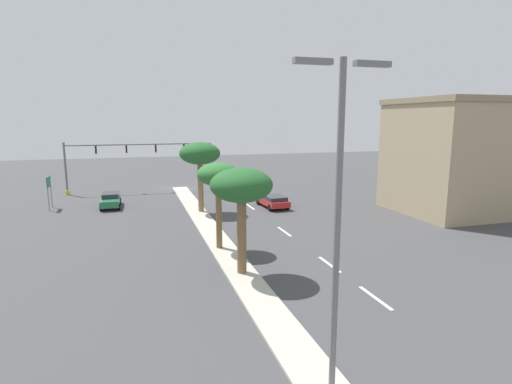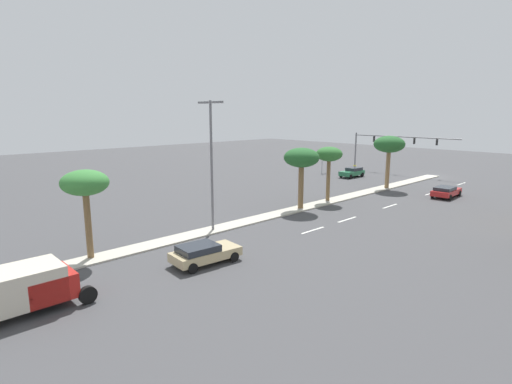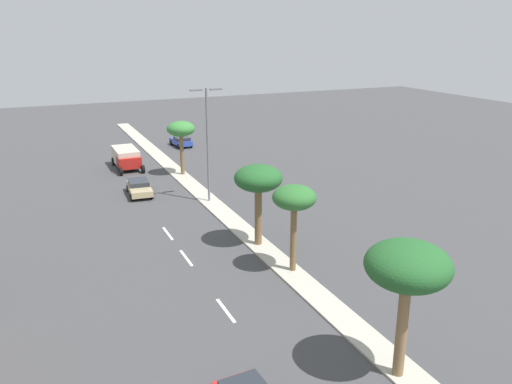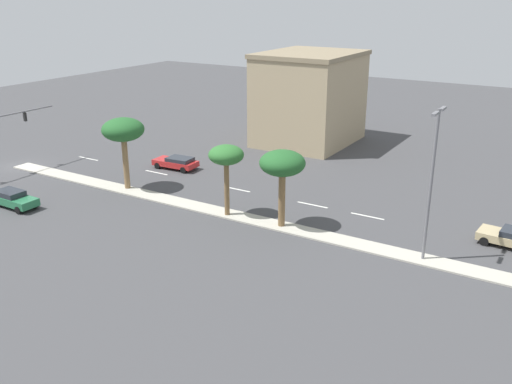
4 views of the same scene
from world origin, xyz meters
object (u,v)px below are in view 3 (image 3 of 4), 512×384
palm_tree_mid (258,180)px  sedan_blue_leading (181,141)px  street_lamp_front (207,137)px  palm_tree_near (408,268)px  sedan_tan_mid (139,187)px  palm_tree_outboard (294,200)px  palm_tree_trailing (181,130)px  box_truck (127,158)px

palm_tree_mid → sedan_blue_leading: size_ratio=1.43×
street_lamp_front → sedan_blue_leading: bearing=79.8°
palm_tree_near → sedan_tan_mid: 32.73m
palm_tree_outboard → sedan_tan_mid: size_ratio=1.28×
palm_tree_trailing → box_truck: palm_tree_trailing is taller
palm_tree_trailing → box_truck: size_ratio=0.94×
palm_tree_trailing → box_truck: 8.18m
palm_tree_near → palm_tree_trailing: bearing=88.9°
palm_tree_mid → palm_tree_trailing: bearing=89.0°
palm_tree_trailing → palm_tree_outboard: bearing=-90.2°
street_lamp_front → palm_tree_near: bearing=-90.7°
palm_tree_near → palm_tree_outboard: bearing=86.8°
sedan_tan_mid → box_truck: bearing=85.6°
palm_tree_mid → street_lamp_front: 10.95m
box_truck → sedan_blue_leading: bearing=43.8°
palm_tree_outboard → palm_tree_trailing: 25.46m
palm_tree_near → palm_tree_trailing: size_ratio=1.13×
palm_tree_near → box_truck: size_ratio=1.06×
palm_tree_outboard → palm_tree_mid: size_ratio=0.97×
sedan_blue_leading → street_lamp_front: bearing=-100.2°
palm_tree_near → palm_tree_outboard: 11.47m
palm_tree_mid → box_truck: bearing=100.0°
palm_tree_mid → palm_tree_outboard: bearing=-86.6°
sedan_tan_mid → box_truck: 10.31m
street_lamp_front → sedan_blue_leading: (4.24, 23.57, -5.34)m
palm_tree_mid → sedan_tan_mid: (-5.37, 15.72, -4.28)m
palm_tree_outboard → palm_tree_trailing: bearing=89.8°
palm_tree_trailing → street_lamp_front: 9.80m
palm_tree_near → sedan_blue_leading: size_ratio=1.56×
sedan_blue_leading → box_truck: 12.25m
sedan_tan_mid → palm_tree_trailing: bearing=40.5°
palm_tree_outboard → sedan_blue_leading: 39.72m
street_lamp_front → sedan_blue_leading: street_lamp_front is taller
palm_tree_trailing → street_lamp_front: street_lamp_front is taller
palm_tree_near → palm_tree_trailing: (0.71, 36.90, -0.53)m
palm_tree_trailing → sedan_tan_mid: 8.65m
sedan_blue_leading → box_truck: size_ratio=0.68×
palm_tree_near → box_truck: (-4.24, 42.26, -4.23)m
palm_tree_mid → box_truck: 26.65m
sedan_blue_leading → palm_tree_near: bearing=-95.2°
palm_tree_mid → sedan_tan_mid: palm_tree_mid is taller
palm_tree_trailing → sedan_blue_leading: (3.88, 13.84, -4.20)m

